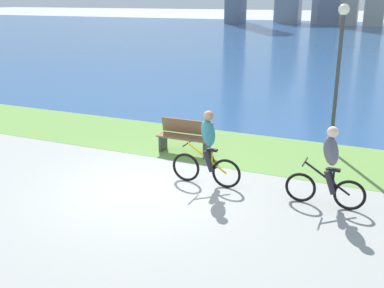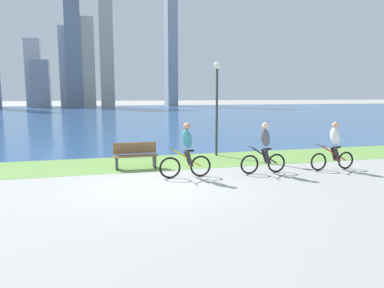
{
  "view_description": "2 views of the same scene",
  "coord_description": "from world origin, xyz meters",
  "px_view_note": "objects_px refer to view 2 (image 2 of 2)",
  "views": [
    {
      "loc": [
        4.64,
        -8.04,
        4.02
      ],
      "look_at": [
        0.76,
        0.73,
        0.93
      ],
      "focal_mm": 42.66,
      "sensor_mm": 36.0,
      "label": 1
    },
    {
      "loc": [
        -1.55,
        -9.75,
        2.55
      ],
      "look_at": [
        1.25,
        0.65,
        1.06
      ],
      "focal_mm": 33.48,
      "sensor_mm": 36.0,
      "label": 2
    }
  ],
  "objects_px": {
    "cyclist_lead": "(186,151)",
    "cyclist_distant_rear": "(334,146)",
    "lamppost_tall": "(217,95)",
    "bench_near_path": "(135,156)",
    "cyclist_trailing": "(264,148)"
  },
  "relations": [
    {
      "from": "cyclist_lead",
      "to": "cyclist_distant_rear",
      "type": "relative_size",
      "value": 1.02
    },
    {
      "from": "cyclist_distant_rear",
      "to": "lamppost_tall",
      "type": "height_order",
      "value": "lamppost_tall"
    },
    {
      "from": "cyclist_trailing",
      "to": "lamppost_tall",
      "type": "distance_m",
      "value": 4.04
    },
    {
      "from": "cyclist_trailing",
      "to": "lamppost_tall",
      "type": "xyz_separation_m",
      "value": [
        -0.39,
        3.64,
        1.7
      ]
    },
    {
      "from": "cyclist_lead",
      "to": "lamppost_tall",
      "type": "bearing_deg",
      "value": 58.35
    },
    {
      "from": "cyclist_lead",
      "to": "bench_near_path",
      "type": "height_order",
      "value": "cyclist_lead"
    },
    {
      "from": "cyclist_trailing",
      "to": "bench_near_path",
      "type": "relative_size",
      "value": 1.11
    },
    {
      "from": "bench_near_path",
      "to": "lamppost_tall",
      "type": "height_order",
      "value": "lamppost_tall"
    },
    {
      "from": "cyclist_distant_rear",
      "to": "bench_near_path",
      "type": "bearing_deg",
      "value": 162.89
    },
    {
      "from": "cyclist_lead",
      "to": "lamppost_tall",
      "type": "xyz_separation_m",
      "value": [
        2.21,
        3.58,
        1.69
      ]
    },
    {
      "from": "cyclist_lead",
      "to": "cyclist_trailing",
      "type": "distance_m",
      "value": 2.6
    },
    {
      "from": "cyclist_trailing",
      "to": "lamppost_tall",
      "type": "height_order",
      "value": "lamppost_tall"
    },
    {
      "from": "cyclist_lead",
      "to": "cyclist_distant_rear",
      "type": "distance_m",
      "value": 5.13
    },
    {
      "from": "lamppost_tall",
      "to": "cyclist_lead",
      "type": "bearing_deg",
      "value": -121.65
    },
    {
      "from": "cyclist_lead",
      "to": "cyclist_distant_rear",
      "type": "xyz_separation_m",
      "value": [
        5.13,
        -0.18,
        -0.01
      ]
    }
  ]
}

